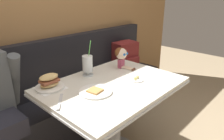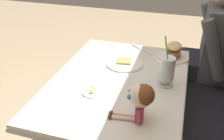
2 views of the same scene
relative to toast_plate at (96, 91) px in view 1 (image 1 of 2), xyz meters
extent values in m
cube|color=olive|center=(0.20, 0.89, 0.45)|extent=(4.40, 0.08, 2.40)
cube|color=black|center=(0.20, 0.61, -0.52)|extent=(2.60, 0.48, 0.45)
cube|color=black|center=(0.20, 0.80, -0.02)|extent=(2.60, 0.10, 0.55)
cube|color=silver|center=(0.20, 0.02, -0.02)|extent=(1.10, 0.80, 0.03)
cube|color=#B7BABF|center=(0.20, 0.02, -0.05)|extent=(1.11, 0.81, 0.02)
cylinder|color=#A5A8AD|center=(0.20, 0.02, -0.38)|extent=(0.14, 0.14, 0.65)
cylinder|color=white|center=(0.00, 0.00, 0.00)|extent=(0.25, 0.25, 0.01)
cube|color=#B78447|center=(-0.01, -0.01, 0.01)|extent=(0.11, 0.11, 0.01)
cylinder|color=silver|center=(0.18, 0.29, 0.00)|extent=(0.10, 0.10, 0.01)
cylinder|color=silver|center=(0.18, 0.29, 0.02)|extent=(0.03, 0.03, 0.03)
cylinder|color=silver|center=(0.18, 0.29, 0.10)|extent=(0.09, 0.09, 0.14)
cylinder|color=#E0DB6B|center=(0.18, 0.29, 0.09)|extent=(0.08, 0.08, 0.11)
cylinder|color=#51B74C|center=(0.20, 0.29, 0.20)|extent=(0.02, 0.05, 0.22)
cube|color=white|center=(-0.19, 0.31, -0.01)|extent=(0.21, 0.21, 0.00)
cylinder|color=white|center=(-0.19, 0.31, 0.00)|extent=(0.22, 0.22, 0.01)
ellipsoid|color=tan|center=(-0.19, 0.31, 0.03)|extent=(0.15, 0.10, 0.04)
cube|color=#995138|center=(-0.19, 0.31, 0.05)|extent=(0.14, 0.09, 0.02)
ellipsoid|color=tan|center=(-0.19, 0.31, 0.09)|extent=(0.15, 0.10, 0.04)
cylinder|color=white|center=(0.38, -0.09, 0.00)|extent=(0.12, 0.12, 0.01)
sphere|color=#F4E07A|center=(0.37, -0.09, 0.02)|extent=(0.03, 0.03, 0.03)
sphere|color=#F4E07A|center=(0.40, -0.08, 0.02)|extent=(0.03, 0.03, 0.03)
cube|color=silver|center=(-0.23, 0.11, -0.01)|extent=(0.10, 0.12, 0.00)
cube|color=#B2B5BA|center=(-0.31, 0.02, 0.00)|extent=(0.07, 0.08, 0.01)
cube|color=#B74C6B|center=(0.53, 0.21, 0.03)|extent=(0.07, 0.05, 0.08)
sphere|color=beige|center=(0.53, 0.21, 0.13)|extent=(0.11, 0.11, 0.11)
ellipsoid|color=brown|center=(0.53, 0.22, 0.14)|extent=(0.12, 0.12, 0.10)
sphere|color=#2D6BB2|center=(0.52, 0.16, 0.14)|extent=(0.03, 0.03, 0.03)
sphere|color=#2D6BB2|center=(0.56, 0.17, 0.14)|extent=(0.03, 0.03, 0.03)
cylinder|color=beige|center=(0.53, 0.13, 0.00)|extent=(0.04, 0.12, 0.02)
cylinder|color=beige|center=(0.56, 0.13, 0.00)|extent=(0.04, 0.12, 0.02)
sphere|color=#4C2819|center=(0.54, 0.07, 0.00)|extent=(0.03, 0.03, 0.03)
sphere|color=#4C2819|center=(0.57, 0.08, 0.00)|extent=(0.03, 0.03, 0.03)
cylinder|color=#B74C6B|center=(0.49, 0.21, 0.04)|extent=(0.02, 0.02, 0.07)
cylinder|color=#B74C6B|center=(0.57, 0.22, 0.04)|extent=(0.02, 0.02, 0.07)
cube|color=maroon|center=(1.10, 0.63, -0.11)|extent=(0.33, 0.25, 0.38)
cube|color=maroon|center=(1.10, 0.51, -0.18)|extent=(0.22, 0.09, 0.17)
ellipsoid|color=maroon|center=(1.10, 0.63, 0.07)|extent=(0.31, 0.24, 0.07)
cylinder|color=#4C5156|center=(-0.35, 0.59, 0.02)|extent=(0.09, 0.25, 0.48)
camera|label=1|loc=(-0.92, -1.03, 0.69)|focal=33.39mm
camera|label=2|loc=(1.47, 0.36, 0.80)|focal=40.17mm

